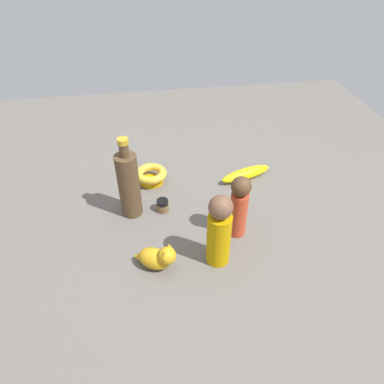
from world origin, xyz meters
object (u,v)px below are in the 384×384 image
at_px(bottle_tall, 129,184).
at_px(person_figure_adult, 239,205).
at_px(nail_polish_jar, 163,205).
at_px(person_figure_child, 219,231).
at_px(bowl, 151,175).
at_px(banana, 246,174).
at_px(cat_figurine, 158,257).

bearing_deg(bottle_tall, person_figure_adult, 65.60).
distance_m(bottle_tall, nail_polish_jar, 0.14).
distance_m(nail_polish_jar, person_figure_child, 0.28).
bearing_deg(bowl, nail_polish_jar, 9.58).
distance_m(banana, nail_polish_jar, 0.34).
bearing_deg(cat_figurine, nail_polish_jar, 171.92).
relative_size(bottle_tall, bowl, 2.44).
xyz_separation_m(bottle_tall, nail_polish_jar, (0.01, 0.10, -0.10)).
height_order(person_figure_adult, nail_polish_jar, person_figure_adult).
relative_size(banana, cat_figurine, 1.67).
xyz_separation_m(bottle_tall, person_figure_adult, (0.14, 0.31, -0.01)).
distance_m(bottle_tall, cat_figurine, 0.26).
bearing_deg(nail_polish_jar, banana, 111.96).
distance_m(person_figure_adult, banana, 0.30).
bearing_deg(person_figure_child, bottle_tall, -135.40).
xyz_separation_m(person_figure_adult, person_figure_child, (0.10, -0.08, 0.00)).
relative_size(nail_polish_jar, person_figure_child, 0.18).
relative_size(person_figure_adult, banana, 1.05).
height_order(bottle_tall, bowl, bottle_tall).
distance_m(person_figure_child, bowl, 0.43).
relative_size(bottle_tall, nail_polish_jar, 6.64).
bearing_deg(person_figure_child, banana, 153.11).
bearing_deg(bowl, person_figure_child, 22.45).
distance_m(person_figure_adult, bowl, 0.39).
height_order(banana, cat_figurine, cat_figurine).
xyz_separation_m(nail_polish_jar, person_figure_child, (0.23, 0.13, 0.09)).
distance_m(bottle_tall, banana, 0.44).
height_order(person_figure_adult, person_figure_child, person_figure_child).
distance_m(cat_figurine, nail_polish_jar, 0.24).
distance_m(person_figure_adult, cat_figurine, 0.28).
distance_m(bottle_tall, bowl, 0.19).
height_order(bottle_tall, nail_polish_jar, bottle_tall).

